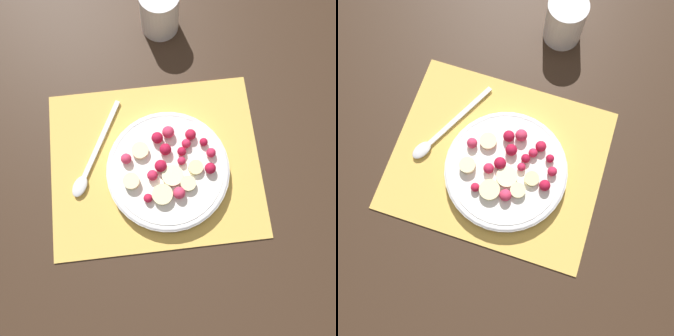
% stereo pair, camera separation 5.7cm
% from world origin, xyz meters
% --- Properties ---
extents(ground_plane, '(3.00, 3.00, 0.00)m').
position_xyz_m(ground_plane, '(0.00, 0.00, 0.00)').
color(ground_plane, '#382619').
extents(placemat, '(0.39, 0.32, 0.01)m').
position_xyz_m(placemat, '(0.00, 0.00, 0.00)').
color(placemat, '#E0B251').
rests_on(placemat, ground_plane).
extents(fruit_bowl, '(0.22, 0.22, 0.05)m').
position_xyz_m(fruit_bowl, '(0.02, -0.02, 0.02)').
color(fruit_bowl, white).
rests_on(fruit_bowl, placemat).
extents(spoon, '(0.11, 0.19, 0.01)m').
position_xyz_m(spoon, '(-0.12, 0.01, 0.01)').
color(spoon, silver).
rests_on(spoon, placemat).
extents(drinking_glass, '(0.08, 0.08, 0.09)m').
position_xyz_m(drinking_glass, '(0.04, 0.29, 0.04)').
color(drinking_glass, white).
rests_on(drinking_glass, ground_plane).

